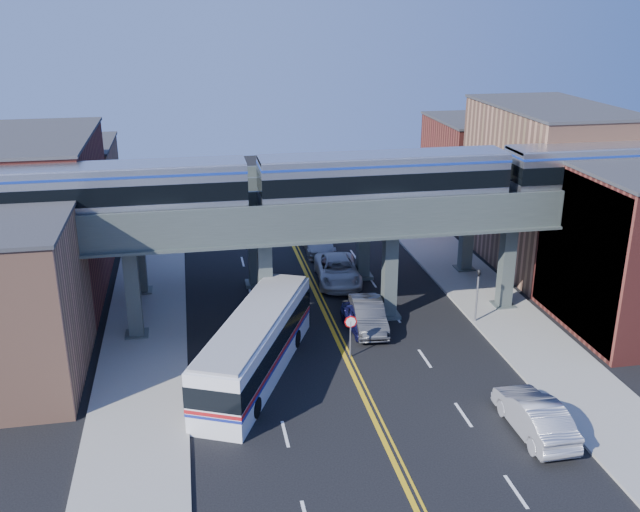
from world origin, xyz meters
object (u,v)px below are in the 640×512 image
(transit_train, at_px, (383,179))
(stop_sign, at_px, (351,330))
(car_lane_b, at_px, (368,315))
(car_lane_d, at_px, (318,242))
(car_lane_c, at_px, (338,270))
(transit_bus, at_px, (256,346))
(car_parked_curb, at_px, (535,415))
(traffic_signal, at_px, (478,290))
(car_lane_a, at_px, (362,319))

(transit_train, height_order, stop_sign, transit_train)
(transit_train, height_order, car_lane_b, transit_train)
(car_lane_b, distance_m, car_lane_d, 14.74)
(car_lane_c, height_order, car_lane_d, car_lane_c)
(transit_train, bearing_deg, stop_sign, -121.77)
(transit_bus, distance_m, car_lane_b, 8.82)
(car_lane_d, relative_size, car_parked_curb, 1.03)
(car_lane_d, distance_m, car_parked_curb, 27.88)
(traffic_signal, distance_m, car_lane_b, 7.09)
(car_lane_d, height_order, car_parked_curb, car_parked_curb)
(car_lane_c, bearing_deg, traffic_signal, -44.98)
(car_lane_c, bearing_deg, car_parked_curb, -71.02)
(car_lane_a, xyz_separation_m, car_lane_b, (0.47, 0.27, 0.14))
(transit_bus, relative_size, car_parked_curb, 2.32)
(traffic_signal, distance_m, car_lane_c, 11.23)
(transit_train, height_order, car_lane_d, transit_train)
(transit_train, xyz_separation_m, transit_bus, (-8.65, -5.95, -7.54))
(car_lane_a, relative_size, car_parked_curb, 0.79)
(transit_train, relative_size, stop_sign, 17.90)
(stop_sign, bearing_deg, car_lane_a, 65.55)
(stop_sign, bearing_deg, car_parked_curb, -52.57)
(car_lane_c, bearing_deg, car_lane_d, 96.32)
(car_lane_a, xyz_separation_m, car_lane_d, (0.00, 15.01, 0.08))
(stop_sign, xyz_separation_m, car_lane_a, (1.50, 3.30, -1.01))
(stop_sign, height_order, car_lane_c, stop_sign)
(car_lane_d, bearing_deg, stop_sign, -93.07)
(car_parked_curb, bearing_deg, car_lane_d, -79.23)
(car_lane_a, bearing_deg, transit_train, 41.31)
(car_lane_c, bearing_deg, transit_bus, -115.50)
(car_parked_curb, bearing_deg, traffic_signal, -99.78)
(car_lane_c, bearing_deg, stop_sign, -93.68)
(traffic_signal, distance_m, car_parked_curb, 12.28)
(car_lane_a, xyz_separation_m, car_parked_curb, (5.42, -12.34, 0.17))
(transit_bus, relative_size, car_lane_b, 2.42)
(car_lane_b, xyz_separation_m, car_lane_c, (-0.28, 7.92, 0.01))
(car_lane_c, distance_m, car_lane_d, 6.82)
(stop_sign, relative_size, car_lane_a, 0.60)
(transit_bus, xyz_separation_m, car_parked_curb, (12.47, -8.09, -0.79))
(transit_train, bearing_deg, car_lane_c, 102.19)
(transit_train, bearing_deg, transit_bus, -145.45)
(car_lane_c, bearing_deg, car_lane_b, -83.28)
(traffic_signal, relative_size, transit_bus, 0.31)
(transit_bus, relative_size, car_lane_a, 2.95)
(traffic_signal, xyz_separation_m, transit_bus, (-14.45, -3.95, -0.58))
(transit_bus, bearing_deg, stop_sign, -56.36)
(car_lane_b, bearing_deg, car_lane_c, 97.34)
(transit_train, bearing_deg, car_lane_d, 96.84)
(car_lane_b, relative_size, car_parked_curb, 0.96)
(car_lane_b, height_order, car_parked_curb, car_parked_curb)
(stop_sign, relative_size, car_lane_d, 0.46)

